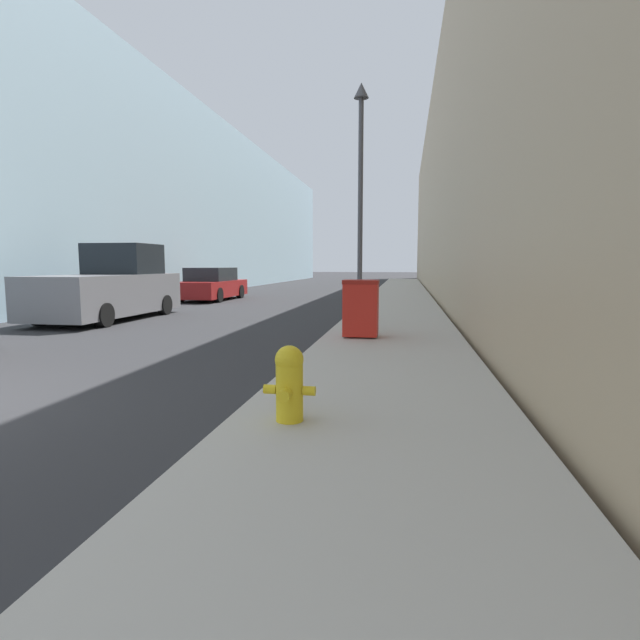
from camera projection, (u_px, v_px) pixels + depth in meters
name	position (u px, v px, depth m)	size (l,w,h in m)	color
sidewalk_right	(400.00, 300.00, 21.74)	(2.89, 60.00, 0.15)	#B7B2A8
building_left_glass	(135.00, 208.00, 31.84)	(12.00, 60.00, 10.46)	#99B7C6
building_right_stone	(541.00, 188.00, 27.66)	(12.00, 60.00, 11.67)	tan
fire_hydrant	(289.00, 382.00, 4.74)	(0.50, 0.39, 0.73)	yellow
trash_bin	(361.00, 308.00, 10.23)	(0.72, 0.64, 1.17)	red
lamppost	(361.00, 182.00, 12.74)	(0.37, 0.37, 6.02)	#4C4C51
pickup_truck	(111.00, 288.00, 14.90)	(2.13, 5.38, 2.26)	slate
parked_sedan_near	(212.00, 285.00, 22.88)	(1.98, 4.74, 1.48)	maroon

